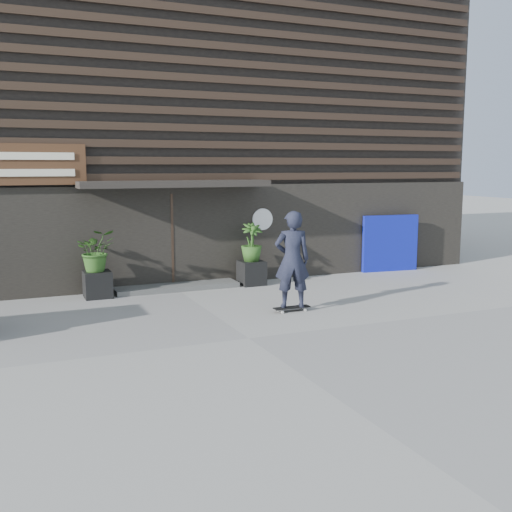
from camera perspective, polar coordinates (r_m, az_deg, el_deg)
name	(u,v)px	position (r m, az deg, el deg)	size (l,w,h in m)	color
ground	(249,338)	(10.55, -0.70, -7.81)	(80.00, 80.00, 0.00)	gray
entrance_step	(176,287)	(14.77, -7.54, -2.90)	(3.00, 0.80, 0.12)	#494A47
planter_pot_left	(98,284)	(14.15, -14.78, -2.62)	(0.60, 0.60, 0.60)	black
bamboo_left	(96,250)	(14.02, -14.90, 0.51)	(0.86, 0.75, 0.96)	#2D591E
planter_pot_right	(252,273)	(15.15, -0.42, -1.61)	(0.60, 0.60, 0.60)	black
bamboo_right	(252,242)	(15.03, -0.42, 1.32)	(0.54, 0.54, 0.96)	#2D591E
blue_tarp	(390,243)	(17.47, 12.58, 1.18)	(1.70, 0.12, 1.59)	#0B1398
building	(128,133)	(19.72, -12.07, 11.31)	(18.00, 11.00, 8.00)	black
skateboarder	(292,260)	(12.24, 3.45, -0.35)	(0.83, 0.66, 2.08)	black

